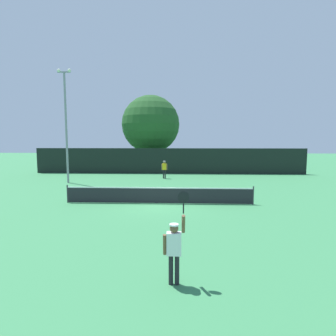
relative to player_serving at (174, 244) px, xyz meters
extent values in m
plane|color=#387F4C|center=(-1.10, 9.02, -1.07)|extent=(120.00, 120.00, 0.00)
cube|color=#232328|center=(-1.10, 9.02, -0.59)|extent=(10.98, 0.03, 0.91)
cube|color=white|center=(-1.10, 9.02, -0.14)|extent=(10.98, 0.04, 0.06)
cylinder|color=#333338|center=(-6.59, 9.02, -0.53)|extent=(0.08, 0.08, 1.07)
cylinder|color=#333338|center=(4.39, 9.02, -0.53)|extent=(0.08, 0.08, 1.07)
cube|color=black|center=(-1.10, 23.34, 0.34)|extent=(29.85, 0.12, 2.81)
cube|color=white|center=(-0.01, -0.01, 0.03)|extent=(0.38, 0.22, 0.59)
sphere|color=brown|center=(-0.01, -0.01, 0.43)|extent=(0.23, 0.23, 0.23)
cylinder|color=white|center=(-0.01, -0.01, 0.53)|extent=(0.24, 0.24, 0.04)
cylinder|color=black|center=(-0.09, -0.01, -0.67)|extent=(0.12, 0.12, 0.80)
cylinder|color=black|center=(0.07, -0.01, -0.67)|extent=(0.12, 0.12, 0.80)
cylinder|color=brown|center=(-0.25, -0.01, 0.00)|extent=(0.09, 0.17, 0.56)
cylinder|color=brown|center=(0.23, 0.07, 0.53)|extent=(0.09, 0.32, 0.54)
cylinder|color=black|center=(0.23, 0.13, 0.92)|extent=(0.04, 0.11, 0.28)
ellipsoid|color=black|center=(0.23, 0.19, 1.21)|extent=(0.30, 0.13, 0.36)
cube|color=yellow|center=(-1.39, 19.47, 0.09)|extent=(0.38, 0.22, 0.62)
sphere|color=#8C6647|center=(-1.39, 19.47, 0.51)|extent=(0.24, 0.24, 0.24)
cylinder|color=white|center=(-1.39, 19.47, 0.62)|extent=(0.25, 0.25, 0.04)
cylinder|color=black|center=(-1.47, 19.47, -0.65)|extent=(0.12, 0.12, 0.85)
cylinder|color=black|center=(-1.31, 19.47, -0.65)|extent=(0.12, 0.12, 0.85)
cylinder|color=#8C6647|center=(-1.63, 19.47, 0.06)|extent=(0.09, 0.18, 0.59)
cylinder|color=#8C6647|center=(-1.15, 19.47, 0.06)|extent=(0.09, 0.16, 0.59)
sphere|color=#CCE033|center=(-2.61, 12.64, -1.03)|extent=(0.07, 0.07, 0.07)
cylinder|color=gray|center=(-9.65, 16.47, 3.61)|extent=(0.18, 0.18, 9.36)
cube|color=gray|center=(-9.65, 16.47, 8.34)|extent=(1.10, 0.10, 0.10)
sphere|color=#F2EDCC|center=(-10.10, 16.47, 8.47)|extent=(0.28, 0.28, 0.28)
sphere|color=#F2EDCC|center=(-9.20, 16.47, 8.47)|extent=(0.28, 0.28, 0.28)
cylinder|color=brown|center=(-3.58, 27.74, 0.42)|extent=(0.56, 0.56, 2.97)
sphere|color=#235123|center=(-3.58, 27.74, 4.60)|extent=(7.19, 7.19, 7.19)
cube|color=#B7B7BC|center=(-8.53, 29.89, -0.47)|extent=(1.99, 4.24, 0.90)
cube|color=#2D333D|center=(-8.53, 29.59, 0.30)|extent=(1.75, 2.23, 0.64)
cylinder|color=black|center=(-9.38, 31.29, -0.77)|extent=(0.22, 0.60, 0.60)
cylinder|color=black|center=(-7.68, 31.29, -0.77)|extent=(0.22, 0.60, 0.60)
cylinder|color=black|center=(-9.38, 28.49, -0.77)|extent=(0.22, 0.60, 0.60)
cylinder|color=black|center=(-7.68, 28.49, -0.77)|extent=(0.22, 0.60, 0.60)
camera|label=1|loc=(0.14, -6.81, 2.69)|focal=29.27mm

